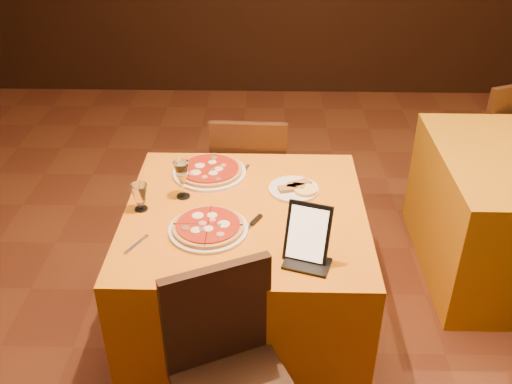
{
  "coord_description": "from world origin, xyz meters",
  "views": [
    {
      "loc": [
        -0.15,
        -2.02,
        2.19
      ],
      "look_at": [
        -0.2,
        0.13,
        0.86
      ],
      "focal_mm": 40.0,
      "sensor_mm": 36.0,
      "label": 1
    }
  ],
  "objects_px": {
    "main_table": "(246,274)",
    "wine_glass": "(182,180)",
    "chair_main_far": "(251,179)",
    "pizza_near": "(208,228)",
    "tablet": "(308,233)",
    "water_glass": "(140,197)",
    "chair_side_far": "(484,138)",
    "pizza_far": "(209,171)"
  },
  "relations": [
    {
      "from": "main_table",
      "to": "tablet",
      "type": "relative_size",
      "value": 4.51
    },
    {
      "from": "pizza_near",
      "to": "wine_glass",
      "type": "relative_size",
      "value": 1.82
    },
    {
      "from": "pizza_near",
      "to": "water_glass",
      "type": "distance_m",
      "value": 0.36
    },
    {
      "from": "pizza_far",
      "to": "tablet",
      "type": "xyz_separation_m",
      "value": [
        0.46,
        -0.67,
        0.1
      ]
    },
    {
      "from": "chair_side_far",
      "to": "main_table",
      "type": "bearing_deg",
      "value": 18.36
    },
    {
      "from": "chair_main_far",
      "to": "pizza_near",
      "type": "relative_size",
      "value": 2.64
    },
    {
      "from": "pizza_near",
      "to": "tablet",
      "type": "height_order",
      "value": "tablet"
    },
    {
      "from": "pizza_near",
      "to": "pizza_far",
      "type": "bearing_deg",
      "value": 94.82
    },
    {
      "from": "water_glass",
      "to": "chair_side_far",
      "type": "bearing_deg",
      "value": 33.99
    },
    {
      "from": "pizza_near",
      "to": "pizza_far",
      "type": "height_order",
      "value": "same"
    },
    {
      "from": "pizza_near",
      "to": "water_glass",
      "type": "relative_size",
      "value": 2.65
    },
    {
      "from": "chair_main_far",
      "to": "pizza_far",
      "type": "bearing_deg",
      "value": 69.49
    },
    {
      "from": "main_table",
      "to": "chair_main_far",
      "type": "height_order",
      "value": "chair_main_far"
    },
    {
      "from": "chair_side_far",
      "to": "pizza_far",
      "type": "xyz_separation_m",
      "value": [
        -1.77,
        -1.05,
        0.31
      ]
    },
    {
      "from": "chair_side_far",
      "to": "water_glass",
      "type": "distance_m",
      "value": 2.5
    },
    {
      "from": "chair_main_far",
      "to": "wine_glass",
      "type": "xyz_separation_m",
      "value": [
        -0.3,
        -0.68,
        0.39
      ]
    },
    {
      "from": "pizza_far",
      "to": "water_glass",
      "type": "distance_m",
      "value": 0.44
    },
    {
      "from": "pizza_far",
      "to": "wine_glass",
      "type": "relative_size",
      "value": 1.95
    },
    {
      "from": "chair_main_far",
      "to": "water_glass",
      "type": "distance_m",
      "value": 0.99
    },
    {
      "from": "water_glass",
      "to": "tablet",
      "type": "relative_size",
      "value": 0.53
    },
    {
      "from": "chair_main_far",
      "to": "wine_glass",
      "type": "height_order",
      "value": "wine_glass"
    },
    {
      "from": "chair_main_far",
      "to": "wine_glass",
      "type": "distance_m",
      "value": 0.84
    },
    {
      "from": "water_glass",
      "to": "tablet",
      "type": "bearing_deg",
      "value": -24.24
    },
    {
      "from": "tablet",
      "to": "pizza_far",
      "type": "bearing_deg",
      "value": 142.19
    },
    {
      "from": "wine_glass",
      "to": "tablet",
      "type": "xyz_separation_m",
      "value": [
        0.56,
        -0.44,
        0.03
      ]
    },
    {
      "from": "chair_main_far",
      "to": "main_table",
      "type": "bearing_deg",
      "value": 92.41
    },
    {
      "from": "chair_main_far",
      "to": "tablet",
      "type": "relative_size",
      "value": 3.73
    },
    {
      "from": "chair_side_far",
      "to": "pizza_near",
      "type": "relative_size",
      "value": 2.64
    },
    {
      "from": "chair_main_far",
      "to": "wine_glass",
      "type": "relative_size",
      "value": 4.79
    },
    {
      "from": "main_table",
      "to": "wine_glass",
      "type": "xyz_separation_m",
      "value": [
        -0.3,
        0.11,
        0.47
      ]
    },
    {
      "from": "pizza_far",
      "to": "wine_glass",
      "type": "bearing_deg",
      "value": -114.93
    },
    {
      "from": "water_glass",
      "to": "main_table",
      "type": "bearing_deg",
      "value": 0.77
    },
    {
      "from": "chair_main_far",
      "to": "chair_side_far",
      "type": "relative_size",
      "value": 1.0
    },
    {
      "from": "wine_glass",
      "to": "main_table",
      "type": "bearing_deg",
      "value": -19.74
    },
    {
      "from": "pizza_near",
      "to": "water_glass",
      "type": "xyz_separation_m",
      "value": [
        -0.32,
        0.16,
        0.05
      ]
    },
    {
      "from": "main_table",
      "to": "water_glass",
      "type": "height_order",
      "value": "water_glass"
    },
    {
      "from": "tablet",
      "to": "pizza_near",
      "type": "bearing_deg",
      "value": 175.17
    },
    {
      "from": "chair_main_far",
      "to": "tablet",
      "type": "distance_m",
      "value": 1.23
    },
    {
      "from": "main_table",
      "to": "wine_glass",
      "type": "relative_size",
      "value": 5.79
    },
    {
      "from": "chair_side_far",
      "to": "tablet",
      "type": "height_order",
      "value": "tablet"
    },
    {
      "from": "wine_glass",
      "to": "water_glass",
      "type": "distance_m",
      "value": 0.21
    },
    {
      "from": "wine_glass",
      "to": "tablet",
      "type": "height_order",
      "value": "tablet"
    }
  ]
}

